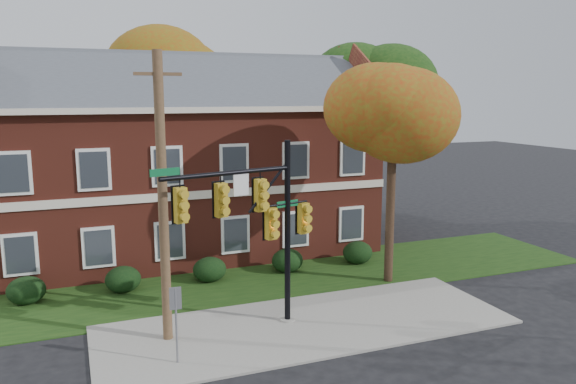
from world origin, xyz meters
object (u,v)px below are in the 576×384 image
object	(u,v)px
tree_right_rear	(376,88)
tree_far_rear	(178,77)
traffic_signal	(259,216)
sign_post	(176,313)
apartment_building	(182,152)
utility_pole	(163,199)
tree_near_right	(400,122)
hedge_right	(287,261)
hedge_far_right	(358,253)
hedge_left	(123,279)
hedge_far_left	(26,290)
hedge_center	(210,269)

from	to	relation	value
tree_right_rear	tree_far_rear	distance (m)	12.20
tree_far_rear	traffic_signal	bearing A→B (deg)	-92.93
tree_far_rear	sign_post	bearing A→B (deg)	-101.18
apartment_building	tree_far_rear	xyz separation A→B (m)	(1.34, 7.84, 3.86)
apartment_building	utility_pole	distance (m)	10.72
apartment_building	tree_near_right	world-z (taller)	apartment_building
apartment_building	utility_pole	size ratio (longest dim) A/B	2.08
hedge_right	tree_right_rear	bearing A→B (deg)	38.02
hedge_far_right	sign_post	xyz separation A→B (m)	(-9.61, -6.90, 1.08)
tree_far_rear	sign_post	size ratio (longest dim) A/B	4.88
hedge_left	tree_right_rear	size ratio (longest dim) A/B	0.13
hedge_left	hedge_far_left	bearing A→B (deg)	180.00
hedge_right	tree_near_right	distance (m)	7.72
hedge_far_left	tree_near_right	xyz separation A→B (m)	(14.22, -2.83, 6.14)
traffic_signal	hedge_far_right	bearing A→B (deg)	24.60
hedge_right	apartment_building	bearing A→B (deg)	123.67
apartment_building	hedge_far_left	xyz separation A→B (m)	(-7.00, -5.25, -4.46)
tree_far_rear	tree_right_rear	bearing A→B (deg)	-35.00
hedge_center	tree_far_rear	world-z (taller)	tree_far_rear
hedge_far_right	tree_near_right	xyz separation A→B (m)	(0.22, -2.83, 6.14)
tree_far_rear	sign_post	xyz separation A→B (m)	(-3.95, -20.00, -7.24)
hedge_right	tree_far_rear	world-z (taller)	tree_far_rear
apartment_building	hedge_right	xyz separation A→B (m)	(3.50, -5.25, -4.46)
hedge_center	apartment_building	bearing A→B (deg)	90.00
hedge_far_left	utility_pole	world-z (taller)	utility_pole
hedge_left	hedge_far_right	xyz separation A→B (m)	(10.50, 0.00, 0.00)
hedge_far_right	tree_right_rear	bearing A→B (deg)	54.77
tree_right_rear	sign_post	world-z (taller)	tree_right_rear
hedge_left	hedge_center	world-z (taller)	same
apartment_building	utility_pole	bearing A→B (deg)	-104.01
hedge_right	sign_post	xyz separation A→B (m)	(-6.11, -6.90, 1.08)
hedge_far_left	tree_far_rear	xyz separation A→B (m)	(8.34, 13.09, 8.32)
hedge_right	hedge_far_left	bearing A→B (deg)	180.00
hedge_far_right	traffic_signal	world-z (taller)	traffic_signal
tree_right_rear	traffic_signal	world-z (taller)	tree_right_rear
tree_near_right	hedge_far_left	bearing A→B (deg)	168.73
hedge_far_left	hedge_right	distance (m)	10.50
hedge_far_left	utility_pole	distance (m)	7.90
hedge_center	utility_pole	bearing A→B (deg)	-116.78
hedge_right	sign_post	bearing A→B (deg)	-131.53
hedge_left	utility_pole	size ratio (longest dim) A/B	0.15
hedge_right	tree_far_rear	xyz separation A→B (m)	(-2.16, 13.09, 8.32)
apartment_building	traffic_signal	bearing A→B (deg)	-87.93
traffic_signal	tree_far_rear	bearing A→B (deg)	71.93
utility_pole	sign_post	size ratio (longest dim) A/B	3.83
hedge_far_right	hedge_right	bearing A→B (deg)	180.00
sign_post	hedge_far_left	bearing A→B (deg)	125.86
apartment_building	traffic_signal	size ratio (longest dim) A/B	2.99
tree_right_rear	tree_near_right	bearing A→B (deg)	-114.58
hedge_center	tree_right_rear	world-z (taller)	tree_right_rear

